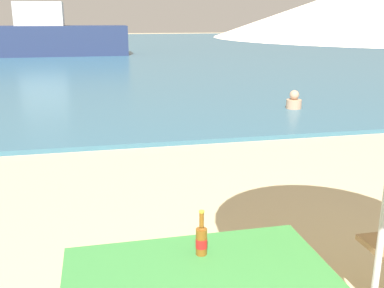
{
  "coord_description": "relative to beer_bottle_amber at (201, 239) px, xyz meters",
  "views": [
    {
      "loc": [
        -1.7,
        -1.94,
        2.04
      ],
      "look_at": [
        -0.61,
        3.0,
        0.6
      ],
      "focal_mm": 41.53,
      "sensor_mm": 36.0,
      "label": 1
    }
  ],
  "objects": [
    {
      "name": "sea_water",
      "position": [
        1.16,
        29.77,
        -0.81
      ],
      "size": [
        120.0,
        50.0,
        0.08
      ],
      "primitive_type": "cube",
      "color": "#386B84",
      "rests_on": "ground_plane"
    },
    {
      "name": "beer_bottle_amber",
      "position": [
        0.0,
        0.0,
        0.0
      ],
      "size": [
        0.07,
        0.07,
        0.26
      ],
      "color": "brown",
      "rests_on": "picnic_table_green"
    },
    {
      "name": "swimmer_person",
      "position": [
        3.8,
        6.9,
        -0.61
      ],
      "size": [
        0.34,
        0.34,
        0.41
      ],
      "color": "tan",
      "rests_on": "sea_water"
    },
    {
      "name": "boat_ferry",
      "position": [
        -2.56,
        23.04,
        0.22
      ],
      "size": [
        7.57,
        2.06,
        2.75
      ],
      "color": "navy",
      "rests_on": "sea_water"
    }
  ]
}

